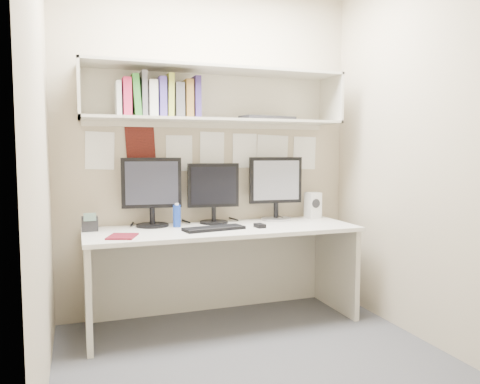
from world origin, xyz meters
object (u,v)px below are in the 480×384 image
object	(u,v)px
monitor_left	(152,190)
speaker	(313,205)
keyboard	(214,228)
maroon_notebook	(122,236)
monitor_center	(213,191)
desk_phone	(90,224)
monitor_right	(276,186)
desk	(223,275)

from	to	relation	value
monitor_left	speaker	xyz separation A→B (m)	(1.35, -0.01, -0.17)
keyboard	maroon_notebook	distance (m)	0.65
monitor_center	desk_phone	size ratio (longest dim) A/B	3.50
monitor_right	desk_phone	size ratio (longest dim) A/B	3.84
desk	maroon_notebook	distance (m)	0.85
monitor_left	desk_phone	world-z (taller)	monitor_left
monitor_center	speaker	world-z (taller)	monitor_center
monitor_center	desk_phone	bearing A→B (deg)	-169.23
desk_phone	speaker	bearing A→B (deg)	1.88
monitor_center	keyboard	distance (m)	0.41
monitor_left	keyboard	world-z (taller)	monitor_left
monitor_center	monitor_left	bearing A→B (deg)	-173.26
monitor_right	desk	bearing A→B (deg)	-152.49
monitor_right	speaker	world-z (taller)	monitor_right
monitor_center	desk_phone	xyz separation A→B (m)	(-0.93, -0.07, -0.20)
monitor_left	monitor_right	bearing A→B (deg)	6.83
monitor_left	desk_phone	xyz separation A→B (m)	(-0.45, -0.07, -0.22)
speaker	desk_phone	size ratio (longest dim) A/B	1.62
monitor_right	monitor_center	bearing A→B (deg)	-175.13
monitor_center	keyboard	size ratio (longest dim) A/B	1.07
maroon_notebook	keyboard	bearing A→B (deg)	26.21
monitor_center	monitor_right	bearing A→B (deg)	6.71
desk	monitor_left	world-z (taller)	monitor_left
monitor_right	speaker	xyz separation A→B (m)	(0.34, -0.01, -0.17)
monitor_right	maroon_notebook	xyz separation A→B (m)	(-1.27, -0.39, -0.27)
monitor_center	monitor_right	distance (m)	0.53
maroon_notebook	monitor_right	bearing A→B (deg)	36.64
desk	monitor_center	size ratio (longest dim) A/B	4.24
keyboard	speaker	xyz separation A→B (m)	(0.96, 0.30, 0.10)
keyboard	desk	bearing A→B (deg)	35.91
keyboard	maroon_notebook	bearing A→B (deg)	177.75
desk	maroon_notebook	size ratio (longest dim) A/B	9.49
maroon_notebook	desk_phone	size ratio (longest dim) A/B	1.57
maroon_notebook	desk	bearing A→B (deg)	32.45
monitor_left	keyboard	bearing A→B (deg)	-31.74
monitor_left	desk	bearing A→B (deg)	-17.29
monitor_center	monitor_right	xyz separation A→B (m)	(0.53, -0.00, 0.02)
monitor_left	monitor_right	distance (m)	1.02
keyboard	speaker	world-z (taller)	speaker
speaker	desk	bearing A→B (deg)	-173.64
monitor_center	keyboard	xyz separation A→B (m)	(-0.09, -0.31, -0.25)
keyboard	monitor_right	bearing A→B (deg)	17.98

